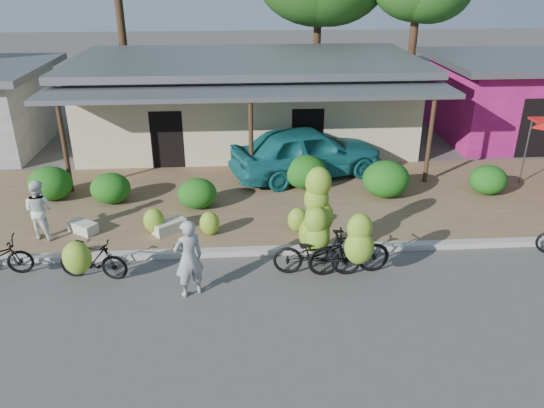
{
  "coord_description": "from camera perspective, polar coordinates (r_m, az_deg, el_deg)",
  "views": [
    {
      "loc": [
        -0.42,
        -9.45,
        6.57
      ],
      "look_at": [
        0.38,
        2.32,
        1.2
      ],
      "focal_mm": 35.0,
      "sensor_mm": 36.0,
      "label": 1
    }
  ],
  "objects": [
    {
      "name": "ground",
      "position": [
        11.52,
        -1.14,
        -10.31
      ],
      "size": [
        100.0,
        100.0,
        0.0
      ],
      "primitive_type": "plane",
      "color": "#504D4A",
      "rests_on": "ground"
    },
    {
      "name": "hedge_4",
      "position": [
        16.26,
        12.16,
        2.64
      ],
      "size": [
        1.42,
        1.27,
        1.1
      ],
      "primitive_type": "ellipsoid",
      "color": "#1D5E15",
      "rests_on": "sidewalk"
    },
    {
      "name": "hedge_1",
      "position": [
        16.2,
        -16.98,
        1.63
      ],
      "size": [
        1.16,
        1.04,
        0.9
      ],
      "primitive_type": "ellipsoid",
      "color": "#1D5E15",
      "rests_on": "sidewalk"
    },
    {
      "name": "curb",
      "position": [
        13.17,
        -1.58,
        -5.08
      ],
      "size": [
        60.0,
        0.25,
        0.15
      ],
      "primitive_type": "cube",
      "color": "#A8A399",
      "rests_on": "ground"
    },
    {
      "name": "sidewalk",
      "position": [
        15.86,
        -2.04,
        0.22
      ],
      "size": [
        60.0,
        6.0,
        0.12
      ],
      "primitive_type": "cube",
      "color": "olive",
      "rests_on": "ground"
    },
    {
      "name": "sack_near",
      "position": [
        14.18,
        -10.98,
        -2.38
      ],
      "size": [
        0.92,
        0.83,
        0.3
      ],
      "primitive_type": "cube",
      "rotation": [
        0.0,
        0.0,
        0.65
      ],
      "color": "beige",
      "rests_on": "sidewalk"
    },
    {
      "name": "loose_banana_c",
      "position": [
        13.88,
        2.79,
        -1.7
      ],
      "size": [
        0.53,
        0.45,
        0.67
      ],
      "primitive_type": "ellipsoid",
      "color": "#6DA92A",
      "rests_on": "sidewalk"
    },
    {
      "name": "bystander",
      "position": [
        14.61,
        -23.76,
        -0.55
      ],
      "size": [
        0.91,
        0.81,
        1.56
      ],
      "primitive_type": "imported",
      "rotation": [
        0.0,
        0.0,
        2.81
      ],
      "color": "white",
      "rests_on": "sidewalk"
    },
    {
      "name": "hedge_2",
      "position": [
        15.34,
        -8.04,
        1.14
      ],
      "size": [
        1.12,
        1.01,
        0.88
      ],
      "primitive_type": "ellipsoid",
      "color": "#1D5E15",
      "rests_on": "sidewalk"
    },
    {
      "name": "bike_center",
      "position": [
        12.23,
        4.85,
        -3.34
      ],
      "size": [
        2.07,
        1.32,
        2.43
      ],
      "rotation": [
        0.0,
        0.0,
        1.47
      ],
      "color": "black",
      "rests_on": "ground"
    },
    {
      "name": "loose_banana_a",
      "position": [
        14.13,
        -12.57,
        -1.78
      ],
      "size": [
        0.55,
        0.46,
        0.68
      ],
      "primitive_type": "ellipsoid",
      "color": "#6DA92A",
      "rests_on": "sidewalk"
    },
    {
      "name": "bike_right",
      "position": [
        12.02,
        8.59,
        -4.77
      ],
      "size": [
        1.96,
        1.26,
        1.82
      ],
      "rotation": [
        0.0,
        0.0,
        1.65
      ],
      "color": "black",
      "rests_on": "ground"
    },
    {
      "name": "sack_far",
      "position": [
        14.76,
        -19.65,
        -2.37
      ],
      "size": [
        0.83,
        0.74,
        0.28
      ],
      "primitive_type": "cube",
      "rotation": [
        0.0,
        0.0,
        -0.61
      ],
      "color": "beige",
      "rests_on": "sidewalk"
    },
    {
      "name": "loose_banana_b",
      "position": [
        13.8,
        -6.73,
        -2.08
      ],
      "size": [
        0.52,
        0.44,
        0.65
      ],
      "primitive_type": "ellipsoid",
      "color": "#6DA92A",
      "rests_on": "sidewalk"
    },
    {
      "name": "teal_van",
      "position": [
        17.4,
        3.77,
        5.64
      ],
      "size": [
        5.35,
        3.42,
        1.7
      ],
      "primitive_type": "imported",
      "rotation": [
        0.0,
        0.0,
        1.88
      ],
      "color": "#18696F",
      "rests_on": "sidewalk"
    },
    {
      "name": "bike_left",
      "position": [
        12.49,
        -19.09,
        -5.64
      ],
      "size": [
        1.65,
        1.26,
        1.29
      ],
      "rotation": [
        0.0,
        0.0,
        1.39
      ],
      "color": "black",
      "rests_on": "ground"
    },
    {
      "name": "hedge_3",
      "position": [
        16.59,
        3.58,
        3.5
      ],
      "size": [
        1.35,
        1.22,
        1.05
      ],
      "primitive_type": "ellipsoid",
      "color": "#1D5E15",
      "rests_on": "sidewalk"
    },
    {
      "name": "shop_pink",
      "position": [
        23.69,
        24.08,
        10.45
      ],
      "size": [
        6.0,
        6.0,
        3.25
      ],
      "color": "#BA1C80",
      "rests_on": "ground"
    },
    {
      "name": "vendor",
      "position": [
        11.38,
        -8.94,
        -5.79
      ],
      "size": [
        0.77,
        0.67,
        1.78
      ],
      "primitive_type": "imported",
      "rotation": [
        0.0,
        0.0,
        3.6
      ],
      "color": "#9B9B9B",
      "rests_on": "ground"
    },
    {
      "name": "hedge_5",
      "position": [
        17.42,
        22.23,
        2.42
      ],
      "size": [
        1.14,
        1.03,
        0.89
      ],
      "primitive_type": "ellipsoid",
      "color": "#1D5E15",
      "rests_on": "sidewalk"
    },
    {
      "name": "hedge_0",
      "position": [
        17.03,
        -22.74,
        2.05
      ],
      "size": [
        1.29,
        1.16,
        1.01
      ],
      "primitive_type": "ellipsoid",
      "color": "#1D5E15",
      "rests_on": "sidewalk"
    },
    {
      "name": "shop_main",
      "position": [
        20.95,
        -2.7,
        11.07
      ],
      "size": [
        13.0,
        8.5,
        3.35
      ],
      "color": "#BBB18D",
      "rests_on": "ground"
    }
  ]
}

